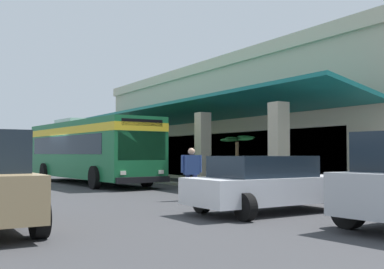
# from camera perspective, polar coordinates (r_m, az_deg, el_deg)

# --- Properties ---
(ground) EXTENTS (120.00, 120.00, 0.00)m
(ground) POSITION_cam_1_polar(r_m,az_deg,el_deg) (28.75, 1.39, -5.33)
(ground) COLOR #38383A
(curb_strip) EXTENTS (30.40, 0.50, 0.12)m
(curb_strip) POSITION_cam_1_polar(r_m,az_deg,el_deg) (25.69, -4.90, -5.55)
(curb_strip) COLOR #9E998E
(curb_strip) RESTS_ON ground
(plaza_building) EXTENTS (25.63, 16.75, 6.71)m
(plaza_building) POSITION_cam_1_polar(r_m,az_deg,el_deg) (31.15, 11.23, 1.13)
(plaza_building) COLOR #B2A88E
(plaza_building) RESTS_ON ground
(transit_bus) EXTENTS (11.37, 3.39, 3.34)m
(transit_bus) POSITION_cam_1_polar(r_m,az_deg,el_deg) (24.78, -12.25, -1.49)
(transit_bus) COLOR #196638
(transit_bus) RESTS_ON ground
(parked_sedan_white) EXTENTS (2.50, 4.44, 1.47)m
(parked_sedan_white) POSITION_cam_1_polar(r_m,az_deg,el_deg) (12.51, 9.02, -5.85)
(parked_sedan_white) COLOR silver
(parked_sedan_white) RESTS_ON ground
(pedestrian) EXTENTS (0.37, 0.66, 1.71)m
(pedestrian) POSITION_cam_1_polar(r_m,az_deg,el_deg) (15.56, -0.07, -4.38)
(pedestrian) COLOR navy
(pedestrian) RESTS_ON ground
(potted_palm) EXTENTS (1.78, 1.96, 2.35)m
(potted_palm) POSITION_cam_1_polar(r_m,az_deg,el_deg) (20.99, 5.45, -4.73)
(potted_palm) COLOR #4C4742
(potted_palm) RESTS_ON ground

